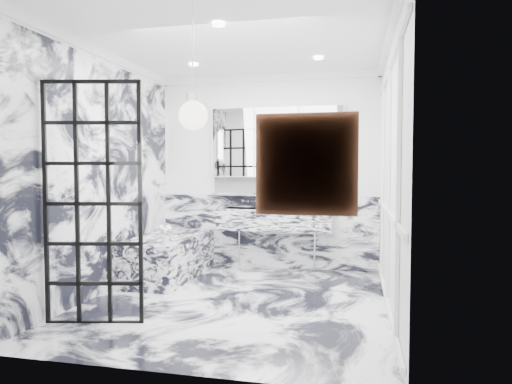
% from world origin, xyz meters
% --- Properties ---
extents(floor, '(3.60, 3.60, 0.00)m').
position_xyz_m(floor, '(0.00, 0.00, 0.00)').
color(floor, white).
rests_on(floor, ground).
extents(ceiling, '(3.60, 3.60, 0.00)m').
position_xyz_m(ceiling, '(0.00, 0.00, 2.80)').
color(ceiling, white).
rests_on(ceiling, wall_back).
extents(wall_back, '(3.60, 0.00, 3.60)m').
position_xyz_m(wall_back, '(0.00, 1.80, 1.40)').
color(wall_back, white).
rests_on(wall_back, floor).
extents(wall_front, '(3.60, 0.00, 3.60)m').
position_xyz_m(wall_front, '(0.00, -1.80, 1.40)').
color(wall_front, white).
rests_on(wall_front, floor).
extents(wall_left, '(0.00, 3.60, 3.60)m').
position_xyz_m(wall_left, '(-1.60, 0.00, 1.40)').
color(wall_left, white).
rests_on(wall_left, floor).
extents(wall_right, '(0.00, 3.60, 3.60)m').
position_xyz_m(wall_right, '(1.60, 0.00, 1.40)').
color(wall_right, white).
rests_on(wall_right, floor).
extents(marble_clad_back, '(3.18, 0.05, 1.05)m').
position_xyz_m(marble_clad_back, '(0.00, 1.78, 0.53)').
color(marble_clad_back, white).
rests_on(marble_clad_back, floor).
extents(marble_clad_left, '(0.02, 3.56, 2.68)m').
position_xyz_m(marble_clad_left, '(-1.59, 0.00, 1.34)').
color(marble_clad_left, white).
rests_on(marble_clad_left, floor).
extents(panel_molding, '(0.03, 3.40, 2.30)m').
position_xyz_m(panel_molding, '(1.58, 0.00, 1.30)').
color(panel_molding, white).
rests_on(panel_molding, floor).
extents(soap_bottle_a, '(0.08, 0.09, 0.19)m').
position_xyz_m(soap_bottle_a, '(0.53, 1.71, 1.18)').
color(soap_bottle_a, '#8C5919').
rests_on(soap_bottle_a, ledge).
extents(soap_bottle_b, '(0.07, 0.08, 0.16)m').
position_xyz_m(soap_bottle_b, '(0.53, 1.71, 1.17)').
color(soap_bottle_b, '#4C4C51').
rests_on(soap_bottle_b, ledge).
extents(soap_bottle_c, '(0.15, 0.15, 0.16)m').
position_xyz_m(soap_bottle_c, '(0.66, 1.71, 1.17)').
color(soap_bottle_c, silver).
rests_on(soap_bottle_c, ledge).
extents(face_pot, '(0.15, 0.15, 0.15)m').
position_xyz_m(face_pot, '(0.18, 1.71, 1.17)').
color(face_pot, white).
rests_on(face_pot, ledge).
extents(amber_bottle, '(0.04, 0.04, 0.10)m').
position_xyz_m(amber_bottle, '(0.60, 1.71, 1.14)').
color(amber_bottle, '#8C5919').
rests_on(amber_bottle, ledge).
extents(flower_vase, '(0.07, 0.07, 0.12)m').
position_xyz_m(flower_vase, '(-0.87, 0.13, 0.61)').
color(flower_vase, silver).
rests_on(flower_vase, bathtub).
extents(crittall_door, '(0.87, 0.22, 2.23)m').
position_xyz_m(crittall_door, '(-1.11, -0.96, 1.12)').
color(crittall_door, black).
rests_on(crittall_door, floor).
extents(artwork, '(0.57, 0.05, 0.57)m').
position_xyz_m(artwork, '(0.95, -1.76, 1.47)').
color(artwork, orange).
rests_on(artwork, wall_front).
extents(pendant_light, '(0.23, 0.23, 0.23)m').
position_xyz_m(pendant_light, '(0.02, -1.35, 1.85)').
color(pendant_light, white).
rests_on(pendant_light, ceiling).
extents(trough_sink, '(1.60, 0.45, 0.30)m').
position_xyz_m(trough_sink, '(0.15, 1.55, 0.73)').
color(trough_sink, silver).
rests_on(trough_sink, wall_back).
extents(ledge, '(1.90, 0.14, 0.04)m').
position_xyz_m(ledge, '(0.15, 1.72, 1.07)').
color(ledge, silver).
rests_on(ledge, wall_back).
extents(subway_tile, '(1.90, 0.03, 0.23)m').
position_xyz_m(subway_tile, '(0.15, 1.78, 1.21)').
color(subway_tile, white).
rests_on(subway_tile, wall_back).
extents(mirror_cabinet, '(1.90, 0.16, 1.00)m').
position_xyz_m(mirror_cabinet, '(0.15, 1.73, 1.82)').
color(mirror_cabinet, white).
rests_on(mirror_cabinet, wall_back).
extents(sconce_left, '(0.07, 0.07, 0.40)m').
position_xyz_m(sconce_left, '(-0.67, 1.63, 1.78)').
color(sconce_left, white).
rests_on(sconce_left, mirror_cabinet).
extents(sconce_right, '(0.07, 0.07, 0.40)m').
position_xyz_m(sconce_right, '(0.97, 1.63, 1.78)').
color(sconce_right, white).
rests_on(sconce_right, mirror_cabinet).
extents(bathtub, '(0.75, 1.65, 0.55)m').
position_xyz_m(bathtub, '(-1.18, 0.90, 0.28)').
color(bathtub, silver).
rests_on(bathtub, floor).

